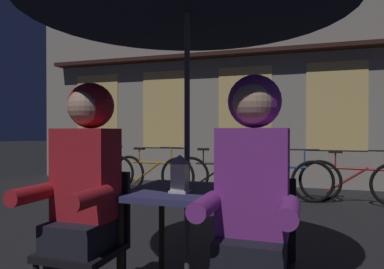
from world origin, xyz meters
TOP-DOWN VIEW (x-y plane):
  - cafe_table at (0.00, 0.00)m, footprint 0.72×0.72m
  - lantern at (-0.01, -0.12)m, footprint 0.11×0.11m
  - chair_left at (-0.48, -0.37)m, footprint 0.40×0.40m
  - chair_right at (0.48, -0.37)m, footprint 0.40×0.40m
  - person_left_hooded at (-0.48, -0.43)m, footprint 0.45×0.56m
  - person_right_hooded at (0.48, -0.43)m, footprint 0.45×0.56m
  - shopfront_building at (-0.48, 5.40)m, footprint 10.00×0.93m
  - bicycle_nearest at (-3.16, 3.67)m, footprint 1.68×0.16m
  - bicycle_second at (-1.91, 3.64)m, footprint 1.67×0.27m
  - bicycle_third at (-0.72, 3.83)m, footprint 1.68×0.21m
  - bicycle_fourth at (0.32, 3.57)m, footprint 1.68×0.23m
  - bicycle_fifth at (1.44, 3.67)m, footprint 1.67×0.27m

SIDE VIEW (x-z plane):
  - bicycle_nearest at x=-3.16m, z-range -0.07..0.77m
  - bicycle_second at x=-1.91m, z-range -0.07..0.77m
  - bicycle_third at x=-0.72m, z-range -0.07..0.77m
  - bicycle_fourth at x=0.32m, z-range -0.07..0.77m
  - bicycle_fifth at x=1.44m, z-range -0.07..0.77m
  - chair_left at x=-0.48m, z-range 0.05..0.92m
  - chair_right at x=0.48m, z-range 0.05..0.92m
  - cafe_table at x=0.00m, z-range 0.27..1.01m
  - person_left_hooded at x=-0.48m, z-range 0.15..1.55m
  - person_right_hooded at x=0.48m, z-range 0.15..1.55m
  - lantern at x=-0.01m, z-range 0.75..0.98m
  - shopfront_building at x=-0.48m, z-range -0.01..6.19m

